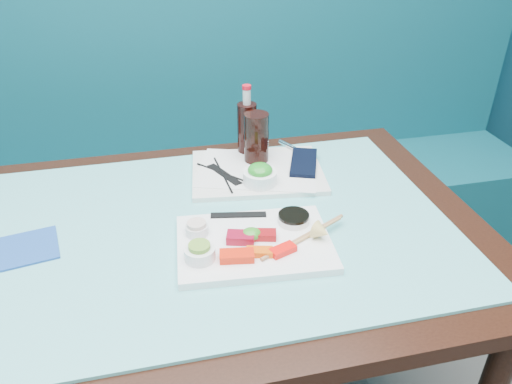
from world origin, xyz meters
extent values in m
cube|color=#0E525E|center=(0.00, 2.22, 0.23)|extent=(3.00, 0.55, 0.45)
cube|color=#0E525E|center=(0.00, 2.44, 0.70)|extent=(3.00, 0.12, 0.95)
cube|color=black|center=(0.00, 1.45, 0.73)|extent=(1.40, 0.90, 0.04)
cylinder|color=black|center=(0.62, 1.82, 0.35)|extent=(0.06, 0.06, 0.71)
cube|color=#63C4C6|center=(0.00, 1.45, 0.75)|extent=(1.22, 0.76, 0.01)
cube|color=white|center=(0.13, 1.35, 0.77)|extent=(0.36, 0.27, 0.02)
cube|color=red|center=(0.08, 1.29, 0.78)|extent=(0.08, 0.05, 0.02)
cube|color=#F05509|center=(0.13, 1.30, 0.78)|extent=(0.06, 0.04, 0.01)
cube|color=#FF100A|center=(0.18, 1.29, 0.78)|extent=(0.06, 0.05, 0.01)
cube|color=maroon|center=(0.10, 1.35, 0.79)|extent=(0.07, 0.05, 0.02)
cube|color=maroon|center=(0.15, 1.35, 0.78)|extent=(0.06, 0.04, 0.02)
ellipsoid|color=#318F21|center=(0.12, 1.36, 0.79)|extent=(0.05, 0.05, 0.02)
cylinder|color=white|center=(0.00, 1.31, 0.79)|extent=(0.09, 0.09, 0.03)
cylinder|color=#6D9F33|center=(0.00, 1.31, 0.81)|extent=(0.05, 0.05, 0.01)
cylinder|color=silver|center=(0.01, 1.40, 0.79)|extent=(0.06, 0.06, 0.02)
cylinder|color=beige|center=(0.01, 1.40, 0.80)|extent=(0.05, 0.05, 0.01)
cylinder|color=white|center=(0.23, 1.40, 0.78)|extent=(0.09, 0.09, 0.01)
cylinder|color=black|center=(0.23, 1.40, 0.79)|extent=(0.08, 0.08, 0.01)
cone|color=#EBCD6F|center=(0.27, 1.32, 0.80)|extent=(0.05, 0.05, 0.04)
cube|color=black|center=(0.11, 1.45, 0.78)|extent=(0.13, 0.04, 0.00)
cylinder|color=#9F704B|center=(0.24, 1.33, 0.78)|extent=(0.23, 0.12, 0.01)
cylinder|color=tan|center=(0.25, 1.33, 0.78)|extent=(0.19, 0.11, 0.01)
cube|color=silver|center=(0.21, 1.67, 0.76)|extent=(0.39, 0.31, 0.01)
cube|color=silver|center=(0.21, 1.67, 0.77)|extent=(0.38, 0.32, 0.00)
cylinder|color=white|center=(0.20, 1.60, 0.79)|extent=(0.10, 0.10, 0.04)
ellipsoid|color=#208B22|center=(0.20, 1.60, 0.81)|extent=(0.09, 0.09, 0.03)
cylinder|color=black|center=(0.22, 1.73, 0.84)|extent=(0.09, 0.09, 0.14)
cube|color=black|center=(0.34, 1.67, 0.78)|extent=(0.12, 0.18, 0.01)
cylinder|color=white|center=(0.34, 1.78, 0.78)|extent=(0.06, 0.10, 0.01)
cylinder|color=black|center=(0.11, 1.66, 0.77)|extent=(0.02, 0.20, 0.01)
cylinder|color=black|center=(0.12, 1.66, 0.77)|extent=(0.14, 0.16, 0.01)
cube|color=black|center=(0.11, 1.66, 0.77)|extent=(0.08, 0.14, 0.00)
cylinder|color=black|center=(0.21, 1.79, 0.84)|extent=(0.06, 0.06, 0.16)
cylinder|color=silver|center=(0.21, 1.79, 0.94)|extent=(0.03, 0.03, 0.04)
cylinder|color=red|center=(0.21, 1.79, 0.97)|extent=(0.03, 0.03, 0.01)
cube|color=#1B4695|center=(-0.36, 1.45, 0.76)|extent=(0.15, 0.15, 0.01)
camera|label=1|loc=(-0.07, 0.48, 1.44)|focal=35.00mm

